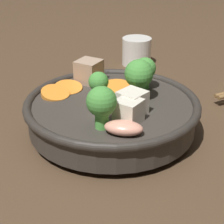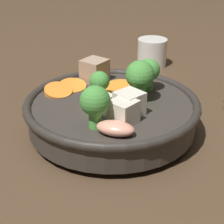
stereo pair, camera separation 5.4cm
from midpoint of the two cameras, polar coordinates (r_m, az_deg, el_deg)
ground_plane at (r=0.55m, az=2.79°, el=-3.07°), size 3.00×3.00×0.00m
stirfry_bowl at (r=0.54m, az=2.93°, el=0.30°), size 0.25×0.25×0.11m
tea_cup at (r=0.81m, az=8.05°, el=8.99°), size 0.06×0.06×0.06m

